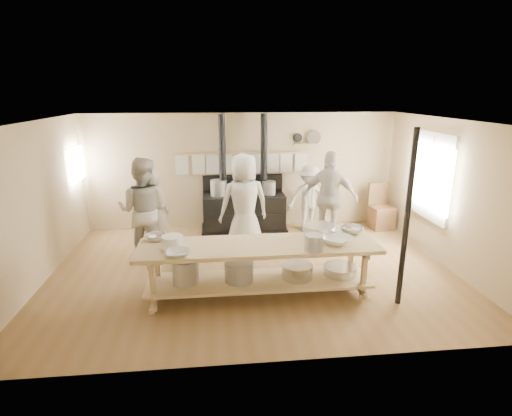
# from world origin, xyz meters

# --- Properties ---
(ground) EXTENTS (7.00, 7.00, 0.00)m
(ground) POSITION_xyz_m (0.00, 0.00, 0.00)
(ground) COLOR brown
(ground) RESTS_ON ground
(room_shell) EXTENTS (7.00, 7.00, 7.00)m
(room_shell) POSITION_xyz_m (0.00, 0.00, 1.62)
(room_shell) COLOR tan
(room_shell) RESTS_ON ground
(window_right) EXTENTS (0.09, 1.50, 1.65)m
(window_right) POSITION_xyz_m (3.47, 0.60, 1.50)
(window_right) COLOR beige
(window_right) RESTS_ON ground
(left_opening) EXTENTS (0.00, 0.90, 0.90)m
(left_opening) POSITION_xyz_m (-3.45, 2.00, 1.60)
(left_opening) COLOR white
(left_opening) RESTS_ON ground
(stove) EXTENTS (1.90, 0.75, 2.60)m
(stove) POSITION_xyz_m (-0.01, 2.12, 0.52)
(stove) COLOR black
(stove) RESTS_ON ground
(towel_rail) EXTENTS (3.00, 0.04, 0.47)m
(towel_rail) POSITION_xyz_m (-0.00, 2.40, 1.55)
(towel_rail) COLOR tan
(towel_rail) RESTS_ON ground
(back_wall_shelf) EXTENTS (0.63, 0.14, 0.32)m
(back_wall_shelf) POSITION_xyz_m (1.46, 2.43, 2.00)
(back_wall_shelf) COLOR tan
(back_wall_shelf) RESTS_ON ground
(prep_table) EXTENTS (3.60, 0.90, 0.85)m
(prep_table) POSITION_xyz_m (-0.01, -0.90, 0.52)
(prep_table) COLOR tan
(prep_table) RESTS_ON ground
(support_post) EXTENTS (0.08, 0.08, 2.60)m
(support_post) POSITION_xyz_m (2.05, -1.35, 1.30)
(support_post) COLOR black
(support_post) RESTS_ON ground
(cook_far_left) EXTENTS (0.63, 0.43, 1.65)m
(cook_far_left) POSITION_xyz_m (-1.80, 0.99, 0.83)
(cook_far_left) COLOR beige
(cook_far_left) RESTS_ON ground
(cook_left) EXTENTS (1.05, 0.88, 1.94)m
(cook_left) POSITION_xyz_m (-1.93, 0.67, 0.97)
(cook_left) COLOR beige
(cook_left) RESTS_ON ground
(cook_center) EXTENTS (1.06, 0.80, 1.95)m
(cook_center) POSITION_xyz_m (-0.08, 0.88, 0.98)
(cook_center) COLOR beige
(cook_center) RESTS_ON ground
(cook_right) EXTENTS (1.21, 0.91, 1.91)m
(cook_right) POSITION_xyz_m (1.70, 1.24, 0.96)
(cook_right) COLOR beige
(cook_right) RESTS_ON ground
(cook_by_window) EXTENTS (0.99, 0.57, 1.52)m
(cook_by_window) POSITION_xyz_m (1.44, 1.95, 0.76)
(cook_by_window) COLOR beige
(cook_by_window) RESTS_ON ground
(chair) EXTENTS (0.53, 0.53, 1.03)m
(chair) POSITION_xyz_m (3.15, 1.97, 0.30)
(chair) COLOR brown
(chair) RESTS_ON ground
(bowl_white_a) EXTENTS (0.35, 0.35, 0.08)m
(bowl_white_a) POSITION_xyz_m (-1.16, -1.23, 0.89)
(bowl_white_a) COLOR white
(bowl_white_a) RESTS_ON prep_table
(bowl_steel_a) EXTENTS (0.43, 0.43, 0.10)m
(bowl_steel_a) POSITION_xyz_m (-1.55, -0.57, 0.90)
(bowl_steel_a) COLOR silver
(bowl_steel_a) RESTS_ON prep_table
(bowl_white_b) EXTENTS (0.64, 0.64, 0.11)m
(bowl_white_b) POSITION_xyz_m (1.15, -0.97, 0.91)
(bowl_white_b) COLOR white
(bowl_white_b) RESTS_ON prep_table
(bowl_steel_b) EXTENTS (0.43, 0.43, 0.11)m
(bowl_steel_b) POSITION_xyz_m (1.55, -0.57, 0.91)
(bowl_steel_b) COLOR silver
(bowl_steel_b) RESTS_ON prep_table
(roasting_pan) EXTENTS (0.56, 0.43, 0.11)m
(roasting_pan) POSITION_xyz_m (1.09, -0.57, 0.91)
(roasting_pan) COLOR #B2B2B7
(roasting_pan) RESTS_ON prep_table
(mixing_bowl_large) EXTENTS (0.59, 0.59, 0.15)m
(mixing_bowl_large) POSITION_xyz_m (1.01, -0.57, 0.93)
(mixing_bowl_large) COLOR silver
(mixing_bowl_large) RESTS_ON prep_table
(bucket_galv) EXTENTS (0.33, 0.33, 0.24)m
(bucket_galv) POSITION_xyz_m (0.76, -1.23, 0.97)
(bucket_galv) COLOR gray
(bucket_galv) RESTS_ON prep_table
(deep_bowl_enamel) EXTENTS (0.37, 0.37, 0.19)m
(deep_bowl_enamel) POSITION_xyz_m (-1.27, -0.93, 0.95)
(deep_bowl_enamel) COLOR white
(deep_bowl_enamel) RESTS_ON prep_table
(pitcher) EXTENTS (0.16, 0.16, 0.21)m
(pitcher) POSITION_xyz_m (0.80, -1.23, 0.96)
(pitcher) COLOR white
(pitcher) RESTS_ON prep_table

